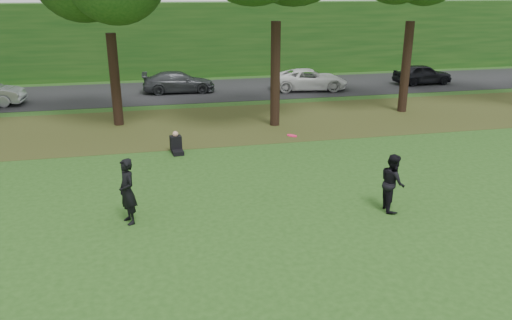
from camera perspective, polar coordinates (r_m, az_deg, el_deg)
The scene contains 9 objects.
ground at distance 11.10m, azimuth -2.17°, elevation -13.71°, with size 120.00×120.00×0.00m, color #224917.
leaf_litter at distance 23.04m, azimuth -7.99°, elevation 3.88°, with size 60.00×7.00×0.01m, color #3F3116.
street at distance 30.82m, azimuth -9.26°, elevation 7.72°, with size 70.00×7.00×0.02m, color black.
far_hedge at distance 36.39m, azimuth -10.09°, elevation 13.38°, with size 70.00×3.00×5.00m, color #164213.
player_left at distance 13.65m, azimuth -14.50°, elevation -3.50°, with size 0.66×0.43×1.81m, color black.
player_right at distance 14.53m, azimuth 15.34°, elevation -2.49°, with size 0.81×0.63×1.66m, color black.
parked_cars at distance 29.90m, azimuth -13.34°, elevation 8.44°, with size 39.03×3.61×1.54m.
frisbee at distance 13.30m, azimuth 4.14°, elevation 2.80°, with size 0.36×0.36×0.08m.
seated_person at distance 19.29m, azimuth -9.09°, elevation 1.73°, with size 0.50×0.77×0.83m.
Camera 1 is at (-1.60, -9.18, 6.04)m, focal length 35.00 mm.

